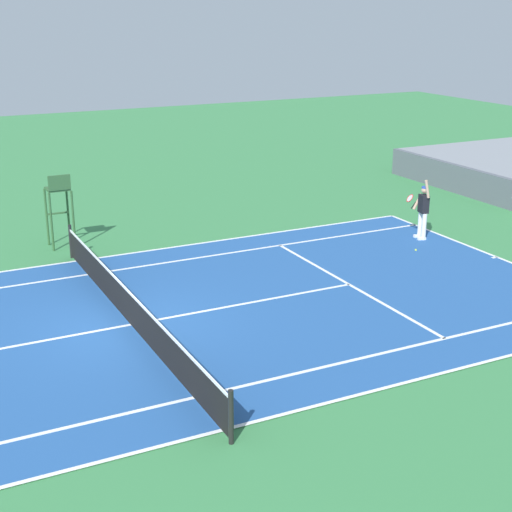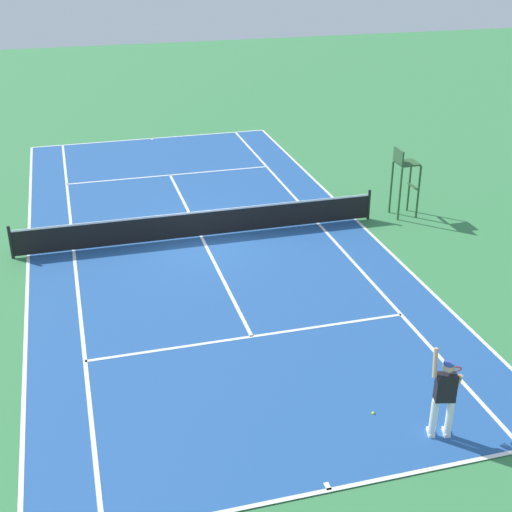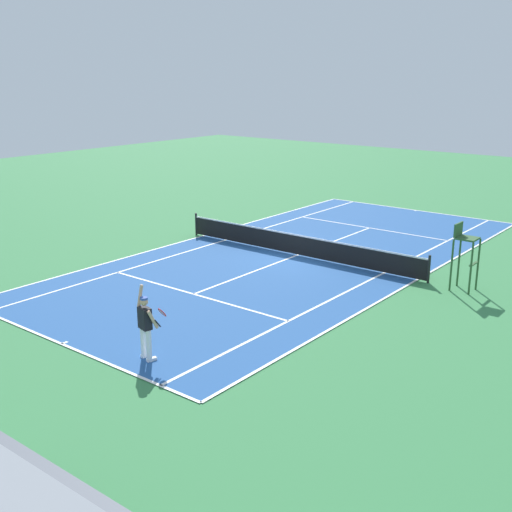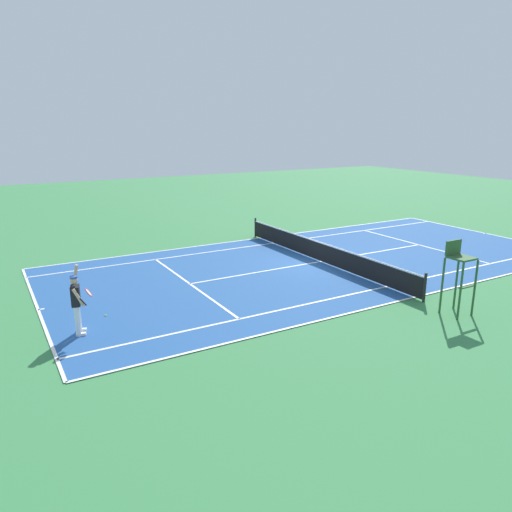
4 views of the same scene
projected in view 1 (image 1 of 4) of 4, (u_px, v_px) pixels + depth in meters
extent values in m
plane|color=#387F47|center=(130.00, 326.00, 18.79)|extent=(80.00, 80.00, 0.00)
cube|color=#235193|center=(130.00, 325.00, 18.78)|extent=(10.98, 23.78, 0.02)
cube|color=white|center=(497.00, 257.00, 23.83)|extent=(10.98, 0.10, 0.01)
cube|color=white|center=(76.00, 261.00, 23.44)|extent=(0.10, 23.78, 0.01)
cube|color=white|center=(221.00, 430.00, 14.12)|extent=(0.10, 23.78, 0.01)
cube|color=white|center=(87.00, 275.00, 22.27)|extent=(0.10, 23.78, 0.01)
cube|color=white|center=(193.00, 398.00, 15.29)|extent=(0.10, 23.78, 0.01)
cube|color=white|center=(349.00, 284.00, 21.50)|extent=(8.22, 0.10, 0.01)
cube|color=white|center=(130.00, 325.00, 18.78)|extent=(0.10, 12.80, 0.01)
cube|color=white|center=(494.00, 257.00, 23.78)|extent=(0.10, 0.20, 0.01)
cylinder|color=black|center=(71.00, 241.00, 23.67)|extent=(0.10, 0.10, 1.07)
cylinder|color=black|center=(231.00, 417.00, 13.57)|extent=(0.10, 0.10, 1.07)
cube|color=black|center=(129.00, 308.00, 18.64)|extent=(11.78, 0.02, 0.84)
cube|color=white|center=(128.00, 291.00, 18.51)|extent=(11.78, 0.03, 0.06)
cylinder|color=white|center=(424.00, 227.00, 25.47)|extent=(0.15, 0.15, 0.92)
cylinder|color=white|center=(420.00, 224.00, 25.77)|extent=(0.15, 0.15, 0.92)
cube|color=white|center=(422.00, 239.00, 25.59)|extent=(0.18, 0.30, 0.10)
cube|color=white|center=(418.00, 236.00, 25.89)|extent=(0.18, 0.30, 0.10)
cube|color=black|center=(424.00, 204.00, 25.38)|extent=(0.45, 0.33, 0.60)
sphere|color=tan|center=(425.00, 190.00, 25.24)|extent=(0.22, 0.22, 0.22)
cylinder|color=#2D4CA8|center=(425.00, 187.00, 25.21)|extent=(0.21, 0.21, 0.06)
cylinder|color=tan|center=(427.00, 189.00, 24.96)|extent=(0.14, 0.23, 0.61)
cylinder|color=tan|center=(418.00, 201.00, 25.60)|extent=(0.17, 0.34, 0.56)
cylinder|color=black|center=(414.00, 205.00, 25.65)|extent=(0.08, 0.19, 0.25)
torus|color=red|center=(410.00, 198.00, 25.50)|extent=(0.34, 0.26, 0.26)
cylinder|color=silver|center=(410.00, 198.00, 25.50)|extent=(0.30, 0.22, 0.22)
sphere|color=#D1E533|center=(416.00, 250.00, 24.47)|extent=(0.07, 0.07, 0.07)
cylinder|color=#2D562D|center=(47.00, 217.00, 24.81)|extent=(0.07, 0.07, 1.90)
cylinder|color=#2D562D|center=(68.00, 215.00, 25.11)|extent=(0.07, 0.07, 1.90)
cylinder|color=#2D562D|center=(51.00, 222.00, 24.22)|extent=(0.07, 0.07, 1.90)
cylinder|color=#2D562D|center=(73.00, 220.00, 24.51)|extent=(0.07, 0.07, 1.90)
cube|color=#2D562D|center=(58.00, 189.00, 24.36)|extent=(0.70, 0.70, 0.06)
cube|color=#2D562D|center=(59.00, 183.00, 23.97)|extent=(0.06, 0.70, 0.48)
cube|color=#2D562D|center=(58.00, 213.00, 24.90)|extent=(0.10, 0.70, 0.04)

